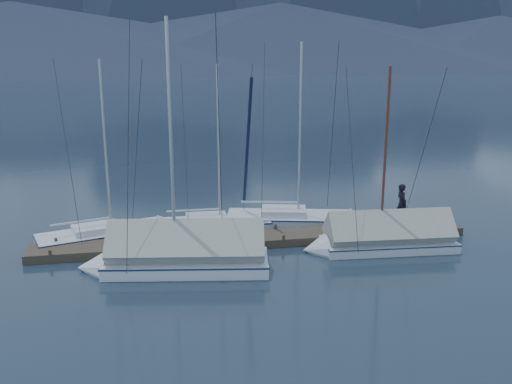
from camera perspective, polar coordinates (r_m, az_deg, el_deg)
ground at (r=20.77m, az=1.07°, el=-7.23°), size 1000.00×1000.00×0.00m
dock at (r=22.56m, az=0.00°, el=-5.15°), size 18.00×1.50×0.54m
mooring_posts at (r=22.40m, az=-1.26°, el=-4.65°), size 15.12×1.52×0.35m
sailboat_open_left at (r=24.09m, az=-13.98°, el=-4.24°), size 6.44×3.53×8.20m
sailboat_open_mid at (r=24.61m, az=-2.85°, el=-3.43°), size 6.05×2.59×7.96m
sailboat_open_right at (r=25.24m, az=5.54°, el=-2.99°), size 7.04×3.51×8.97m
sailboat_covered_near at (r=22.31m, az=12.63°, el=-4.95°), size 6.27×2.65×7.99m
sailboat_covered_far at (r=19.98m, az=-8.87°, el=-6.83°), size 7.16×3.28×9.71m
person at (r=24.72m, az=15.08°, el=-1.20°), size 0.43×0.65×1.78m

